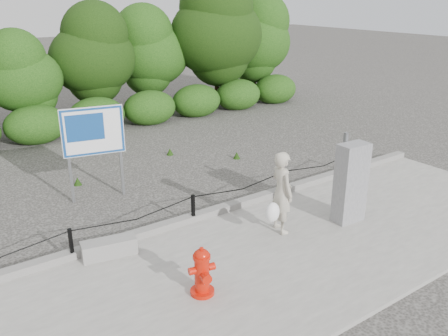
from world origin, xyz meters
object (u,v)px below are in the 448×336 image
utility_cabinet (350,183)px  fire_hydrant (202,272)px  advertising_sign (93,135)px  pedestrian (281,194)px  concrete_block (109,248)px

utility_cabinet → fire_hydrant: bearing=-169.9°
utility_cabinet → advertising_sign: advertising_sign is taller
fire_hydrant → advertising_sign: bearing=100.4°
pedestrian → concrete_block: (-3.10, 1.06, -0.65)m
fire_hydrant → utility_cabinet: utility_cabinet is taller
concrete_block → utility_cabinet: bearing=-18.4°
fire_hydrant → pedestrian: pedestrian is taller
fire_hydrant → pedestrian: size_ratio=0.50×
advertising_sign → pedestrian: bearing=-46.5°
concrete_block → utility_cabinet: (4.55, -1.51, 0.67)m
pedestrian → utility_cabinet: utility_cabinet is taller
fire_hydrant → concrete_block: size_ratio=0.85×
fire_hydrant → utility_cabinet: (3.82, 0.41, 0.44)m
utility_cabinet → pedestrian: bearing=166.6°
concrete_block → advertising_sign: 3.06m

